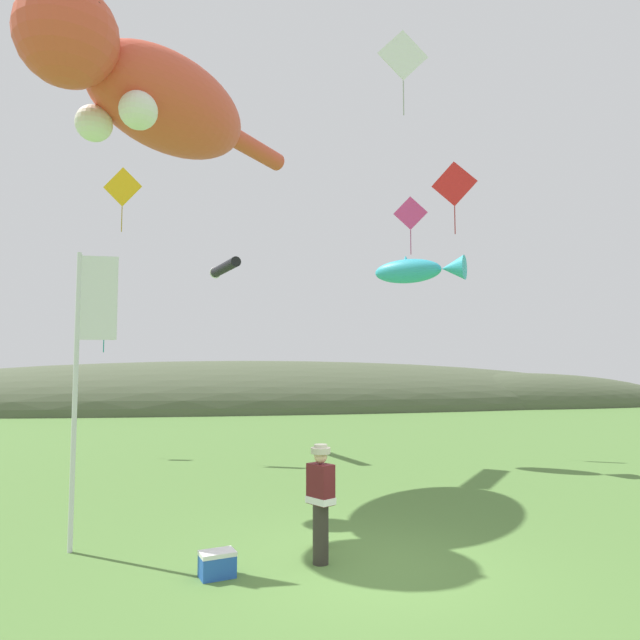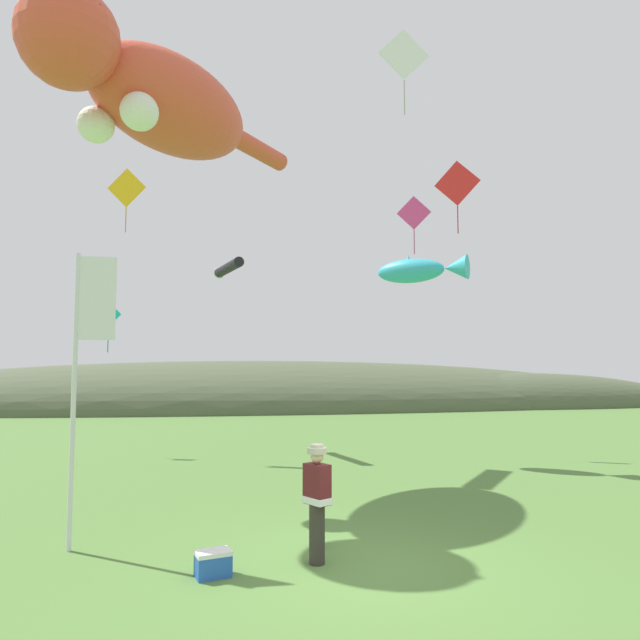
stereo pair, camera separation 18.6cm
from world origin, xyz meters
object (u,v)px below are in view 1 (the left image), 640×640
at_px(kite_spool, 319,540).
at_px(kite_diamond_pink, 410,214).
at_px(kite_diamond_white, 403,56).
at_px(kite_diamond_teal, 105,315).
at_px(festival_banner_pole, 86,353).
at_px(kite_giant_cat, 151,95).
at_px(kite_fish_windsock, 418,270).
at_px(kite_tube_streamer, 225,268).
at_px(picnic_cooler, 217,564).
at_px(festival_attendant, 321,499).
at_px(kite_diamond_red, 454,184).
at_px(kite_diamond_gold, 123,187).

distance_m(kite_spool, kite_diamond_pink, 13.95).
height_order(kite_diamond_white, kite_diamond_pink, kite_diamond_white).
xyz_separation_m(kite_diamond_teal, kite_diamond_pink, (10.68, -1.14, 3.75)).
relative_size(festival_banner_pole, kite_giant_cat, 0.61).
bearing_deg(kite_fish_windsock, kite_spool, -120.52).
distance_m(kite_spool, kite_giant_cat, 11.71).
height_order(kite_spool, kite_diamond_white, kite_diamond_white).
distance_m(kite_spool, kite_tube_streamer, 13.01).
height_order(picnic_cooler, kite_diamond_white, kite_diamond_white).
relative_size(kite_spool, kite_fish_windsock, 0.08).
xyz_separation_m(festival_banner_pole, kite_diamond_pink, (8.92, 9.50, 5.28)).
distance_m(kite_tube_streamer, kite_diamond_white, 9.66).
distance_m(festival_banner_pole, kite_diamond_white, 10.53).
bearing_deg(kite_diamond_teal, festival_banner_pole, -80.62).
bearing_deg(kite_diamond_pink, festival_attendant, -115.92).
bearing_deg(picnic_cooler, kite_spool, 32.69).
distance_m(kite_fish_windsock, kite_diamond_white, 6.43).
relative_size(kite_fish_windsock, kite_diamond_teal, 1.62).
xyz_separation_m(kite_spool, kite_diamond_pink, (5.10, 9.95, 8.34)).
xyz_separation_m(kite_spool, kite_diamond_red, (5.67, 7.34, 8.64)).
bearing_deg(kite_fish_windsock, kite_diamond_white, -113.61).
bearing_deg(picnic_cooler, kite_fish_windsock, 54.75).
bearing_deg(kite_diamond_gold, kite_diamond_pink, -6.24).
bearing_deg(kite_diamond_teal, kite_diamond_red, -18.39).
height_order(picnic_cooler, kite_fish_windsock, kite_fish_windsock).
xyz_separation_m(kite_spool, picnic_cooler, (-1.64, -1.05, 0.07)).
distance_m(festival_attendant, kite_diamond_red, 12.65).
relative_size(kite_tube_streamer, kite_diamond_white, 1.20).
relative_size(kite_diamond_teal, kite_diamond_red, 0.74).
bearing_deg(festival_banner_pole, kite_diamond_white, 26.08).
height_order(kite_diamond_gold, kite_diamond_red, kite_diamond_gold).
height_order(festival_banner_pole, kite_diamond_gold, kite_diamond_gold).
bearing_deg(kite_giant_cat, kite_diamond_gold, 105.61).
xyz_separation_m(festival_attendant, kite_giant_cat, (-3.38, 6.07, 9.00)).
relative_size(kite_diamond_white, kite_diamond_pink, 1.04).
relative_size(kite_giant_cat, kite_fish_windsock, 2.83).
relative_size(kite_giant_cat, kite_diamond_red, 3.38).
relative_size(kite_giant_cat, kite_diamond_teal, 4.58).
relative_size(picnic_cooler, kite_diamond_white, 0.25).
bearing_deg(kite_diamond_gold, kite_diamond_teal, 177.33).
bearing_deg(kite_diamond_pink, kite_diamond_teal, 173.93).
height_order(festival_attendant, kite_giant_cat, kite_giant_cat).
distance_m(kite_diamond_pink, kite_diamond_red, 2.68).
xyz_separation_m(festival_attendant, picnic_cooler, (-1.53, -0.28, -0.77)).
height_order(festival_banner_pole, kite_diamond_teal, kite_diamond_teal).
xyz_separation_m(picnic_cooler, kite_diamond_pink, (6.74, 11.00, 8.27)).
distance_m(festival_banner_pole, kite_giant_cat, 8.34).
height_order(picnic_cooler, kite_giant_cat, kite_giant_cat).
xyz_separation_m(festival_banner_pole, kite_diamond_white, (6.60, 3.23, 7.54)).
bearing_deg(kite_diamond_teal, kite_diamond_pink, -6.07).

